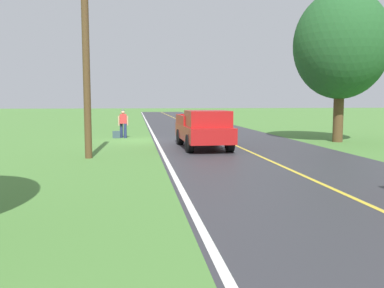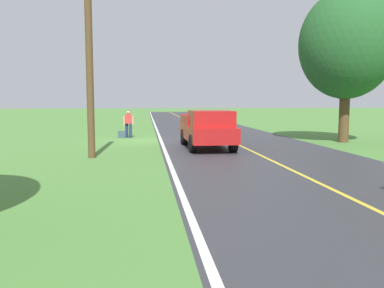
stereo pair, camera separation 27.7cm
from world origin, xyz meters
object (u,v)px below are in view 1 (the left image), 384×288
Objects in this scene: pickup_truck_passing at (204,128)px; tree_far_side_near at (341,45)px; utility_pole_roadside at (86,64)px; suitcase_carried at (116,135)px; hitchhiker_walking at (123,122)px.

pickup_truck_passing is 0.66× the size of tree_far_side_near.
suitcase_carried is at bearing -94.49° from utility_pole_roadside.
tree_far_side_near is (-7.85, -2.13, 4.28)m from pickup_truck_passing.
hitchhiker_walking is 0.21× the size of tree_far_side_near.
tree_far_side_near is at bearing -164.80° from pickup_truck_passing.
hitchhiker_walking is 0.24× the size of utility_pole_roadside.
tree_far_side_near reaches higher than utility_pole_roadside.
tree_far_side_near reaches higher than suitcase_carried.
suitcase_carried is 7.55m from pickup_truck_passing.
hitchhiker_walking is 13.21m from tree_far_side_near.
pickup_truck_passing is at bearing 15.20° from tree_far_side_near.
utility_pole_roadside is (12.92, 4.75, -1.58)m from tree_far_side_near.
suitcase_carried is 0.08× the size of pickup_truck_passing.
hitchhiker_walking is 7.38m from pickup_truck_passing.
hitchhiker_walking is at bearing -97.09° from utility_pole_roadside.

